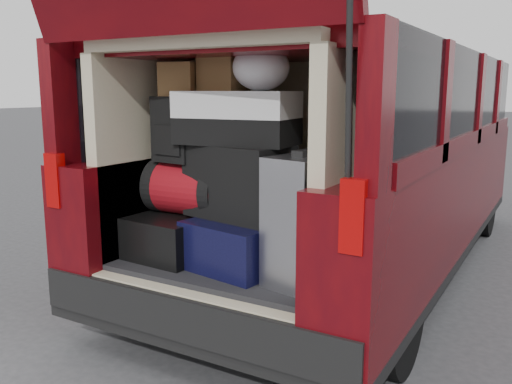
# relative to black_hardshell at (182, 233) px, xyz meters

# --- Properties ---
(ground) EXTENTS (80.00, 80.00, 0.00)m
(ground) POSITION_rel_black_hardshell_xyz_m (0.37, -0.16, -0.67)
(ground) COLOR #343436
(ground) RESTS_ON ground
(minivan) EXTENTS (1.90, 5.35, 2.77)m
(minivan) POSITION_rel_black_hardshell_xyz_m (0.37, 1.70, 0.24)
(minivan) COLOR black
(minivan) RESTS_ON ground
(load_floor) EXTENTS (1.24, 1.05, 0.55)m
(load_floor) POSITION_rel_black_hardshell_xyz_m (0.37, 0.12, -0.40)
(load_floor) COLOR black
(load_floor) RESTS_ON ground
(black_hardshell) EXTENTS (0.47, 0.63, 0.24)m
(black_hardshell) POSITION_rel_black_hardshell_xyz_m (0.00, 0.00, 0.00)
(black_hardshell) COLOR black
(black_hardshell) RESTS_ON load_floor
(navy_hardshell) EXTENTS (0.59, 0.68, 0.26)m
(navy_hardshell) POSITION_rel_black_hardshell_xyz_m (0.45, 0.01, 0.01)
(navy_hardshell) COLOR black
(navy_hardshell) RESTS_ON load_floor
(silver_roller) EXTENTS (0.35, 0.47, 0.64)m
(silver_roller) POSITION_rel_black_hardshell_xyz_m (0.85, -0.08, 0.20)
(silver_roller) COLOR white
(silver_roller) RESTS_ON load_floor
(red_duffel) EXTENTS (0.48, 0.32, 0.31)m
(red_duffel) POSITION_rel_black_hardshell_xyz_m (0.04, 0.02, 0.28)
(red_duffel) COLOR maroon
(red_duffel) RESTS_ON black_hardshell
(black_soft_case) EXTENTS (0.61, 0.43, 0.40)m
(black_soft_case) POSITION_rel_black_hardshell_xyz_m (0.39, 0.02, 0.34)
(black_soft_case) COLOR black
(black_soft_case) RESTS_ON navy_hardshell
(backpack) EXTENTS (0.28, 0.18, 0.37)m
(backpack) POSITION_rel_black_hardshell_xyz_m (-0.00, -0.02, 0.62)
(backpack) COLOR black
(backpack) RESTS_ON red_duffel
(twotone_duffel) EXTENTS (0.67, 0.39, 0.29)m
(twotone_duffel) POSITION_rel_black_hardshell_xyz_m (0.36, 0.04, 0.69)
(twotone_duffel) COLOR silver
(twotone_duffel) RESTS_ON black_soft_case
(grocery_sack_lower) EXTENTS (0.23, 0.20, 0.19)m
(grocery_sack_lower) POSITION_rel_black_hardshell_xyz_m (0.01, 0.01, 0.90)
(grocery_sack_lower) COLOR brown
(grocery_sack_lower) RESTS_ON backpack
(grocery_sack_upper) EXTENTS (0.24, 0.20, 0.23)m
(grocery_sack_upper) POSITION_rel_black_hardshell_xyz_m (0.25, 0.08, 0.95)
(grocery_sack_upper) COLOR brown
(grocery_sack_upper) RESTS_ON twotone_duffel
(plastic_bag_center) EXTENTS (0.31, 0.29, 0.25)m
(plastic_bag_center) POSITION_rel_black_hardshell_xyz_m (0.50, 0.06, 0.96)
(plastic_bag_center) COLOR white
(plastic_bag_center) RESTS_ON twotone_duffel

